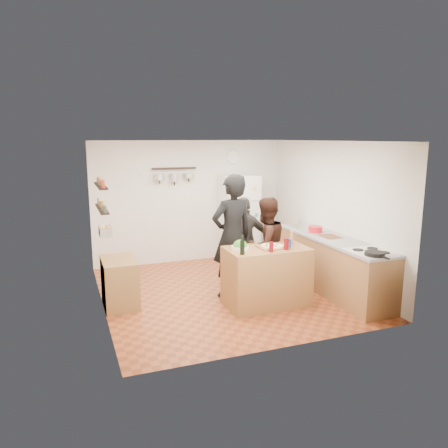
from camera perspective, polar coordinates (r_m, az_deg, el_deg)
name	(u,v)px	position (r m, az deg, el deg)	size (l,w,h in m)	color
room_shell	(218,215)	(7.46, -0.78, 1.16)	(4.20, 4.20, 4.20)	brown
prep_island	(266,276)	(6.80, 5.56, -6.84)	(1.25, 0.72, 0.91)	olive
pizza_board	(272,247)	(6.68, 6.33, -3.01)	(0.42, 0.34, 0.02)	brown
pizza	(272,246)	(6.68, 6.33, -2.85)	(0.34, 0.34, 0.02)	beige
salad_bowl	(240,248)	(6.54, 2.13, -3.12)	(0.27, 0.27, 0.05)	white
wine_bottle	(242,248)	(6.25, 2.41, -3.09)	(0.07, 0.07, 0.20)	black
wine_glass_near	(271,247)	(6.42, 6.19, -3.00)	(0.06, 0.06, 0.15)	#5E080F
wine_glass_far	(286,244)	(6.57, 8.14, -2.59)	(0.07, 0.07, 0.18)	#61080B
pepper_mill	(292,239)	(6.89, 8.83, -1.92)	(0.06, 0.06, 0.19)	#A57345
salt_canister	(288,243)	(6.68, 8.41, -2.52)	(0.09, 0.09, 0.14)	navy
person_left	(232,236)	(6.99, 1.08, -1.63)	(0.73, 0.48, 2.00)	black
person_center	(265,246)	(7.20, 5.43, -2.89)	(0.78, 0.61, 1.61)	black
person_back	(244,241)	(7.66, 2.69, -2.23)	(0.91, 0.38, 1.55)	#312F2B
counter_run	(332,265)	(7.60, 13.92, -5.20)	(0.63, 2.63, 0.90)	#9E7042
stove_top	(371,252)	(6.75, 18.65, -3.50)	(0.60, 0.62, 0.02)	white
skillet	(375,254)	(6.53, 19.09, -3.68)	(0.28, 0.28, 0.05)	black
sink	(307,228)	(8.17, 10.73, -0.54)	(0.50, 0.80, 0.03)	silver
cutting_board	(330,237)	(7.56, 13.69, -1.67)	(0.30, 0.40, 0.02)	brown
red_bowl	(315,229)	(7.83, 11.85, -0.69)	(0.24, 0.24, 0.10)	red
fridge	(239,218)	(9.11, 1.95, 0.77)	(0.70, 0.68, 1.80)	white
wall_clock	(233,157)	(9.28, 1.22, 8.74)	(0.30, 0.30, 0.03)	silver
spice_shelf_lower	(102,209)	(6.83, -15.65, 1.92)	(0.12, 1.00, 0.03)	black
spice_shelf_upper	(101,186)	(6.79, -15.81, 4.84)	(0.12, 1.00, 0.03)	black
produce_basket	(105,231)	(6.90, -15.25, -0.93)	(0.18, 0.35, 0.14)	silver
side_table	(120,282)	(6.97, -13.47, -7.42)	(0.50, 0.80, 0.73)	olive
pot_rack	(174,168)	(8.81, -6.53, 7.23)	(0.90, 0.04, 0.04)	black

